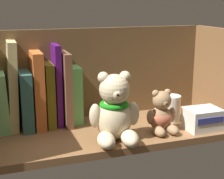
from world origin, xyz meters
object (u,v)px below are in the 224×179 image
object	(u,v)px
book_1	(12,86)
book_7	(75,94)
teddy_bear_larger	(115,112)
teddy_bear_smaller	(162,115)
book_2	(25,99)
book_3	(37,89)
book_0	(2,101)
book_5	(56,85)
book_6	(64,88)
book_4	(48,94)
small_product_box	(203,119)
pillar_candle	(171,108)

from	to	relation	value
book_1	book_7	world-z (taller)	book_1
teddy_bear_larger	teddy_bear_smaller	bearing A→B (deg)	6.76
book_2	book_3	world-z (taller)	book_3
book_0	teddy_bear_smaller	size ratio (longest dim) A/B	1.37
book_5	teddy_bear_smaller	bearing A→B (deg)	-32.09
book_6	book_4	bearing A→B (deg)	180.00
teddy_bear_larger	small_product_box	distance (cm)	26.46
book_7	teddy_bear_smaller	size ratio (longest dim) A/B	1.41
book_2	book_6	distance (cm)	11.61
book_0	book_2	xyz separation A→B (cm)	(6.41, 0.00, 0.04)
book_4	small_product_box	world-z (taller)	book_4
book_1	small_product_box	bearing A→B (deg)	-20.51
book_1	book_2	world-z (taller)	book_1
book_3	book_1	bearing A→B (deg)	-180.00
book_7	book_0	bearing A→B (deg)	180.00
book_3	pillar_candle	world-z (taller)	book_3
book_2	book_5	bearing A→B (deg)	-0.00
book_4	book_7	world-z (taller)	book_4
book_6	teddy_bear_smaller	world-z (taller)	book_6
teddy_bear_larger	book_3	bearing A→B (deg)	133.69
book_0	book_4	xyz separation A→B (cm)	(12.99, -0.00, 1.01)
book_5	book_6	bearing A→B (deg)	-0.00
book_6	book_5	bearing A→B (deg)	180.00
book_3	teddy_bear_smaller	distance (cm)	35.90
pillar_candle	book_7	bearing A→B (deg)	161.85
book_1	book_7	size ratio (longest dim) A/B	1.48
book_5	small_product_box	xyz separation A→B (cm)	(37.59, -18.66, -8.70)
book_1	book_4	distance (cm)	10.32
book_7	teddy_bear_smaller	xyz separation A→B (cm)	(20.59, -16.22, -3.70)
teddy_bear_larger	teddy_bear_smaller	size ratio (longest dim) A/B	1.52
teddy_bear_larger	small_product_box	bearing A→B (deg)	-1.63
teddy_bear_larger	pillar_candle	xyz separation A→B (cm)	(21.14, 8.93, -3.84)
book_0	book_1	xyz separation A→B (cm)	(3.19, -0.00, 4.26)
book_2	book_4	distance (cm)	6.65
teddy_bear_smaller	book_6	bearing A→B (deg)	145.46
book_0	book_7	size ratio (longest dim) A/B	0.97
book_5	book_6	size ratio (longest dim) A/B	1.10
book_0	teddy_bear_larger	world-z (taller)	teddy_bear_larger
book_1	small_product_box	size ratio (longest dim) A/B	2.59
book_6	pillar_candle	size ratio (longest dim) A/B	2.73
book_2	teddy_bear_larger	world-z (taller)	teddy_bear_larger
book_0	book_7	bearing A→B (deg)	-0.00
book_2	small_product_box	distance (cm)	50.49
book_1	book_3	xyz separation A→B (cm)	(6.71, 0.00, -1.55)
book_1	book_3	size ratio (longest dim) A/B	1.14
book_3	small_product_box	world-z (taller)	book_3
book_1	book_3	world-z (taller)	book_1
book_5	book_0	bearing A→B (deg)	180.00
teddy_bear_larger	book_4	bearing A→B (deg)	128.06
book_4	teddy_bear_larger	bearing A→B (deg)	-51.94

